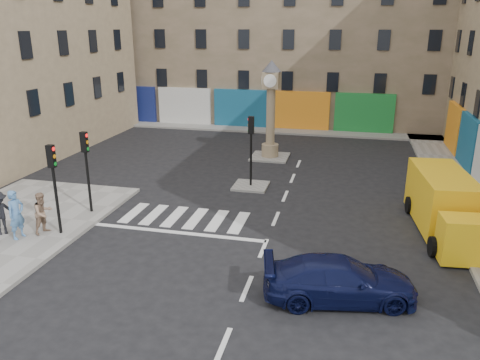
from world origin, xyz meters
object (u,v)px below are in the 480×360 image
(clock_pillar, at_px, (271,104))
(pedestrian_blue, at_px, (16,214))
(traffic_light_left_near, at_px, (54,175))
(traffic_light_left_far, at_px, (86,159))
(pedestrian_tan, at_px, (43,213))
(navy_sedan, at_px, (340,280))
(yellow_van, at_px, (445,205))
(traffic_light_island, at_px, (251,140))
(pedestrian_dark, at_px, (0,213))

(clock_pillar, distance_m, pedestrian_blue, 16.64)
(traffic_light_left_near, height_order, traffic_light_left_far, same)
(traffic_light_left_far, relative_size, pedestrian_tan, 2.13)
(navy_sedan, bearing_deg, clock_pillar, 5.44)
(clock_pillar, bearing_deg, yellow_van, -46.87)
(traffic_light_island, bearing_deg, pedestrian_dark, -135.38)
(traffic_light_left_far, distance_m, yellow_van, 15.48)
(traffic_light_left_near, distance_m, yellow_van, 15.93)
(traffic_light_left_far, xyz_separation_m, pedestrian_dark, (-2.24, -3.03, -1.56))
(yellow_van, bearing_deg, pedestrian_dark, -170.20)
(clock_pillar, xyz_separation_m, navy_sedan, (4.95, -15.94, -2.86))
(traffic_light_left_far, height_order, pedestrian_blue, traffic_light_left_far)
(pedestrian_dark, bearing_deg, pedestrian_tan, -25.27)
(traffic_light_left_near, height_order, pedestrian_dark, traffic_light_left_near)
(traffic_light_left_near, xyz_separation_m, pedestrian_tan, (-0.63, -0.13, -1.60))
(clock_pillar, height_order, pedestrian_dark, clock_pillar)
(yellow_van, bearing_deg, traffic_light_island, 152.59)
(navy_sedan, height_order, pedestrian_blue, pedestrian_blue)
(pedestrian_blue, bearing_deg, pedestrian_tan, -35.41)
(pedestrian_tan, bearing_deg, traffic_light_left_far, 3.38)
(yellow_van, relative_size, pedestrian_tan, 3.81)
(traffic_light_left_near, distance_m, traffic_light_island, 10.03)
(traffic_light_left_far, relative_size, yellow_van, 0.56)
(clock_pillar, bearing_deg, pedestrian_dark, -120.63)
(traffic_light_island, relative_size, pedestrian_blue, 1.86)
(traffic_light_left_near, height_order, traffic_light_island, traffic_light_left_near)
(pedestrian_blue, height_order, pedestrian_dark, pedestrian_blue)
(yellow_van, bearing_deg, pedestrian_blue, -168.89)
(traffic_light_left_near, bearing_deg, clock_pillar, 65.45)
(traffic_light_left_far, relative_size, traffic_light_island, 1.00)
(clock_pillar, distance_m, yellow_van, 13.39)
(clock_pillar, height_order, navy_sedan, clock_pillar)
(traffic_light_island, relative_size, yellow_van, 0.56)
(pedestrian_blue, bearing_deg, traffic_light_left_near, -47.83)
(traffic_light_island, height_order, pedestrian_tan, traffic_light_island)
(traffic_light_island, bearing_deg, traffic_light_left_far, -139.40)
(pedestrian_tan, relative_size, pedestrian_dark, 0.95)
(traffic_light_island, distance_m, pedestrian_blue, 11.58)
(traffic_light_left_far, xyz_separation_m, traffic_light_island, (6.30, 5.40, -0.03))
(pedestrian_tan, bearing_deg, yellow_van, -57.59)
(navy_sedan, distance_m, pedestrian_dark, 13.58)
(yellow_van, bearing_deg, navy_sedan, -128.20)
(pedestrian_dark, bearing_deg, clock_pillar, 16.91)
(navy_sedan, bearing_deg, traffic_light_left_far, 56.20)
(traffic_light_left_near, xyz_separation_m, pedestrian_blue, (-1.33, -0.79, -1.47))
(pedestrian_blue, bearing_deg, pedestrian_dark, 91.36)
(pedestrian_blue, bearing_deg, clock_pillar, -16.11)
(yellow_van, bearing_deg, traffic_light_left_far, -178.88)
(navy_sedan, xyz_separation_m, pedestrian_tan, (-11.88, 2.01, 0.33))
(traffic_light_left_far, bearing_deg, clock_pillar, 61.06)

